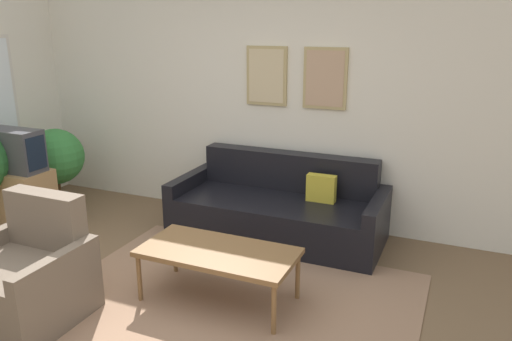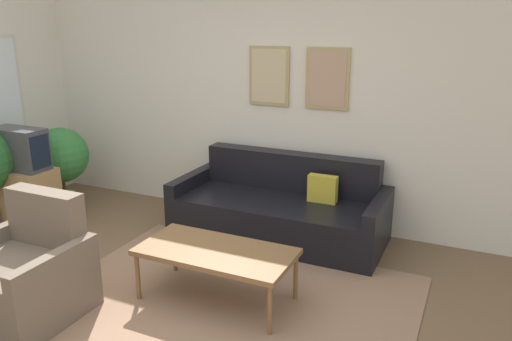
% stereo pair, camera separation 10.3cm
% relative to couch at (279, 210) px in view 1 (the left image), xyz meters
% --- Properties ---
extents(ground_plane, '(16.00, 16.00, 0.00)m').
position_rel_couch_xyz_m(ground_plane, '(-0.44, -2.00, -0.28)').
color(ground_plane, brown).
extents(area_rug, '(2.78, 2.18, 0.01)m').
position_rel_couch_xyz_m(area_rug, '(0.12, -1.39, -0.27)').
color(area_rug, '#937056').
rests_on(area_rug, ground_plane).
extents(wall_back, '(8.00, 0.09, 2.70)m').
position_rel_couch_xyz_m(wall_back, '(-0.43, 0.47, 1.08)').
color(wall_back, silver).
rests_on(wall_back, ground_plane).
extents(couch, '(2.08, 0.90, 0.80)m').
position_rel_couch_xyz_m(couch, '(0.00, 0.00, 0.00)').
color(couch, black).
rests_on(couch, ground_plane).
extents(coffee_table, '(1.19, 0.59, 0.43)m').
position_rel_couch_xyz_m(coffee_table, '(0.02, -1.35, 0.12)').
color(coffee_table, brown).
rests_on(coffee_table, ground_plane).
extents(tv_stand, '(0.65, 0.42, 0.62)m').
position_rel_couch_xyz_m(tv_stand, '(-2.56, -0.86, 0.03)').
color(tv_stand, '#A87F51').
rests_on(tv_stand, ground_plane).
extents(tv, '(0.61, 0.28, 0.43)m').
position_rel_couch_xyz_m(tv, '(-2.56, -0.86, 0.56)').
color(tv, '#424247').
rests_on(tv, tv_stand).
extents(armchair, '(0.82, 0.76, 0.88)m').
position_rel_couch_xyz_m(armchair, '(-1.16, -2.10, 0.02)').
color(armchair, '#6B5B4C').
rests_on(armchair, ground_plane).
extents(potted_plant_by_window, '(0.63, 0.63, 0.94)m').
position_rel_couch_xyz_m(potted_plant_by_window, '(-2.58, -0.30, 0.33)').
color(potted_plant_by_window, beige).
rests_on(potted_plant_by_window, ground_plane).
extents(potted_plant_small, '(0.45, 0.45, 0.74)m').
position_rel_couch_xyz_m(potted_plant_small, '(-2.73, -0.78, 0.18)').
color(potted_plant_small, '#383D42').
rests_on(potted_plant_small, ground_plane).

